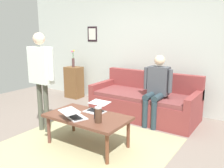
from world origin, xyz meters
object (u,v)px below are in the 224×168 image
Objects in this scene: coffee_table at (87,119)px; person_standing at (41,70)px; french_press at (98,115)px; flower_vase at (73,60)px; side_shelf at (74,82)px; person_seated at (157,86)px; couch at (145,102)px; laptop_left at (74,115)px; laptop_center at (96,108)px.

person_standing is at bearing -0.36° from coffee_table.
french_press is 0.57× the size of flower_vase.
person_seated is at bearing 168.16° from side_shelf.
french_press is 0.31× the size of side_shelf.
coffee_table is 2.80m from side_shelf.
person_seated reaches higher than side_shelf.
person_seated is (-0.34, 0.23, 0.42)m from couch.
laptop_left is 1.06m from person_standing.
coffee_table is at bearing 136.68° from side_shelf.
couch is 2.31m from flower_vase.
person_seated is at bearing -136.83° from person_standing.
laptop_center is (0.01, -0.24, 0.09)m from coffee_table.
person_seated reaches higher than flower_vase.
laptop_center is 0.27× the size of person_seated.
flower_vase is 2.60m from person_seated.
laptop_left is 0.44m from laptop_center.
laptop_left is 2.90m from flower_vase.
coffee_table is 0.25m from laptop_center.
laptop_center is 0.80× the size of flower_vase.
french_press is (-0.14, 1.74, 0.28)m from couch.
couch reaches higher than laptop_left.
french_press is at bearing 130.52° from laptop_center.
couch reaches higher than side_shelf.
flower_vase is at bearing -41.21° from french_press.
french_press is (-0.39, -0.07, 0.07)m from laptop_left.
couch is 1.63m from coffee_table.
laptop_center reaches higher than coffee_table.
coffee_table is at bearing 92.47° from laptop_center.
person_seated is (-0.50, -1.39, 0.30)m from coffee_table.
person_standing is at bearing 13.35° from laptop_center.
laptop_left is 2.87m from side_shelf.
couch reaches higher than french_press.
laptop_left is at bearing 79.28° from laptop_center.
person_seated is (-1.47, -1.38, -0.35)m from person_standing.
coffee_table is 4.98× the size of french_press.
coffee_table is 2.88× the size of laptop_left.
side_shelf is 2.29m from person_standing.
person_seated reaches higher than coffee_table.
flower_vase is (2.19, -0.30, 0.68)m from couch.
couch is 5.94× the size of laptop_center.
person_standing is at bearing -12.64° from laptop_left.
couch is at bearing -85.25° from french_press.
couch is 1.69× the size of coffee_table.
laptop_left is at bearing 132.62° from side_shelf.
person_standing reaches higher than french_press.
flower_vase is at bearing -47.37° from laptop_left.
couch is 8.41× the size of french_press.
flower_vase reaches higher than laptop_center.
coffee_table is 0.23m from laptop_left.
side_shelf is at bearing -56.86° from flower_vase.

